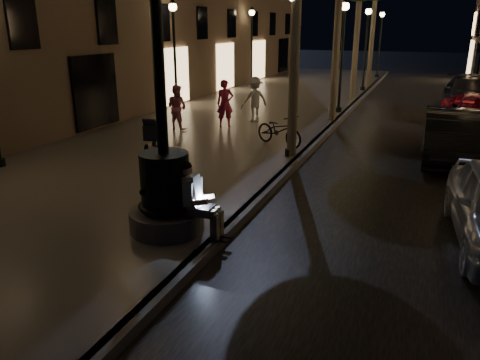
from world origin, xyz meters
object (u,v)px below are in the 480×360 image
at_px(lamp_curb_a, 293,50).
at_px(lamp_curb_c, 367,37).
at_px(bicycle, 279,130).
at_px(fountain_lamppost, 165,179).
at_px(pedestrian_white, 254,99).
at_px(stroller, 155,131).
at_px(lamp_curb_b, 343,41).
at_px(pedestrian_pink, 177,107).
at_px(lamp_curb_d, 380,35).
at_px(pedestrian_red, 225,103).
at_px(lamp_left_b, 174,41).
at_px(seated_man_laptop, 195,197).
at_px(car_second, 452,136).
at_px(lamp_left_c, 252,36).
at_px(car_rear, 468,93).

xyz_separation_m(lamp_curb_a, lamp_curb_c, (0.00, 16.00, 0.00)).
bearing_deg(bicycle, fountain_lamppost, -153.70).
distance_m(lamp_curb_a, pedestrian_white, 5.68).
bearing_deg(bicycle, stroller, 145.26).
xyz_separation_m(lamp_curb_b, pedestrian_pink, (-4.89, -5.95, -2.22)).
height_order(lamp_curb_b, lamp_curb_d, same).
height_order(pedestrian_red, pedestrian_pink, pedestrian_red).
relative_size(lamp_left_b, pedestrian_pink, 2.93).
distance_m(fountain_lamppost, seated_man_laptop, 0.67).
xyz_separation_m(pedestrian_red, bicycle, (2.78, -2.09, -0.39)).
distance_m(lamp_curb_b, car_second, 7.93).
bearing_deg(pedestrian_pink, lamp_left_c, -71.99).
xyz_separation_m(fountain_lamppost, lamp_curb_a, (0.70, 6.00, 2.02)).
bearing_deg(pedestrian_red, stroller, -132.23).
xyz_separation_m(lamp_curb_d, car_rear, (5.50, -11.78, -2.48)).
bearing_deg(fountain_lamppost, lamp_curb_a, 83.35).
bearing_deg(lamp_curb_d, stroller, -99.41).
distance_m(lamp_curb_c, car_rear, 7.12).
bearing_deg(car_second, lamp_left_c, 128.66).
relative_size(fountain_lamppost, car_second, 1.14).
height_order(seated_man_laptop, lamp_left_c, lamp_left_c).
xyz_separation_m(lamp_left_c, pedestrian_white, (4.35, -11.51, -2.15)).
xyz_separation_m(seated_man_laptop, car_second, (4.53, 7.93, -0.18)).
relative_size(lamp_curb_d, car_rear, 0.92).
distance_m(fountain_lamppost, bicycle, 7.10).
relative_size(lamp_curb_b, car_rear, 0.92).
height_order(lamp_curb_c, pedestrian_pink, lamp_curb_c).
relative_size(lamp_curb_a, bicycle, 2.55).
relative_size(lamp_curb_a, lamp_left_b, 1.00).
distance_m(seated_man_laptop, lamp_curb_d, 30.09).
relative_size(lamp_curb_d, lamp_left_b, 1.00).
xyz_separation_m(lamp_curb_d, pedestrian_red, (-3.44, -20.83, -2.15)).
bearing_deg(fountain_lamppost, car_second, 57.02).
bearing_deg(seated_man_laptop, pedestrian_white, 104.23).
xyz_separation_m(lamp_curb_a, lamp_left_c, (-7.10, 16.00, 0.00)).
relative_size(lamp_curb_d, stroller, 4.29).
bearing_deg(lamp_curb_d, car_rear, -64.97).
bearing_deg(lamp_left_c, car_second, -50.64).
bearing_deg(bicycle, car_rear, -2.34).
distance_m(fountain_lamppost, car_second, 9.46).
xyz_separation_m(car_rear, bicycle, (-6.16, -11.14, -0.06)).
bearing_deg(lamp_curb_b, bicycle, -95.46).
height_order(stroller, pedestrian_white, pedestrian_white).
bearing_deg(lamp_left_b, car_rear, 26.28).
height_order(lamp_curb_d, pedestrian_pink, lamp_curb_d).
xyz_separation_m(lamp_curb_a, car_rear, (5.50, 12.22, -2.48)).
height_order(lamp_curb_a, stroller, lamp_curb_a).
bearing_deg(seated_man_laptop, lamp_left_c, 107.68).
height_order(fountain_lamppost, lamp_curb_a, fountain_lamppost).
bearing_deg(car_second, lamp_curb_d, 100.68).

